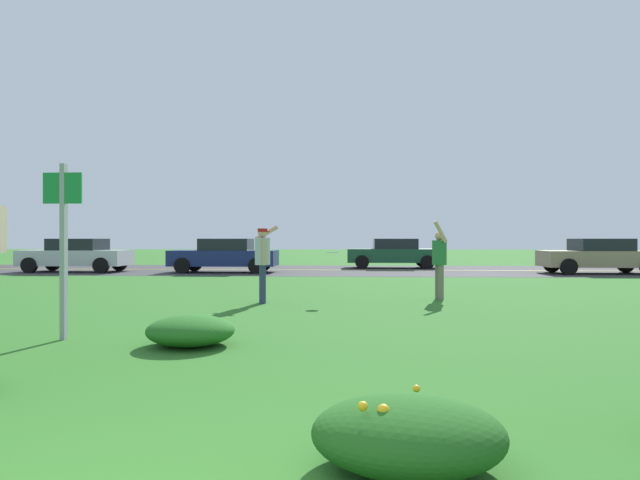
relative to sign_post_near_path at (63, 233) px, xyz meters
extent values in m
plane|color=#2D6B23|center=(2.85, 5.87, -1.52)|extent=(120.00, 120.00, 0.00)
cube|color=#38383A|center=(2.85, 17.15, -1.52)|extent=(120.00, 8.56, 0.01)
cube|color=yellow|center=(2.85, 17.15, -1.51)|extent=(120.00, 0.16, 0.00)
ellipsoid|color=#1E5619|center=(4.43, -4.02, -1.30)|extent=(1.21, 0.99, 0.44)
sphere|color=gold|center=(4.60, -4.32, -1.22)|extent=(0.08, 0.08, 0.08)
sphere|color=gold|center=(4.27, -4.18, -1.11)|extent=(0.07, 0.07, 0.07)
sphere|color=gold|center=(4.54, -3.62, -1.13)|extent=(0.05, 0.05, 0.05)
sphere|color=gold|center=(4.15, -4.24, -1.07)|extent=(0.06, 0.06, 0.06)
ellipsoid|color=#23661E|center=(1.94, -0.32, -1.32)|extent=(1.18, 1.09, 0.41)
sphere|color=yellow|center=(2.21, -0.22, -1.19)|extent=(0.08, 0.08, 0.08)
sphere|color=yellow|center=(1.72, -0.39, -1.20)|extent=(0.06, 0.06, 0.06)
sphere|color=yellow|center=(2.29, -0.63, -1.24)|extent=(0.05, 0.05, 0.05)
cube|color=#93969B|center=(0.00, 0.01, -0.27)|extent=(0.07, 0.10, 2.51)
cube|color=#197F38|center=(0.00, -0.02, 0.64)|extent=(0.56, 0.03, 0.44)
cylinder|color=#B2B2B7|center=(2.13, 4.45, -0.36)|extent=(0.34, 0.34, 0.61)
sphere|color=tan|center=(2.13, 4.45, 0.04)|extent=(0.21, 0.21, 0.21)
cylinder|color=navy|center=(2.11, 4.54, -1.09)|extent=(0.14, 0.14, 0.86)
cylinder|color=navy|center=(2.15, 4.37, -1.09)|extent=(0.14, 0.14, 0.86)
cylinder|color=tan|center=(2.18, 4.67, 0.05)|extent=(0.55, 0.21, 0.36)
cylinder|color=tan|center=(2.19, 4.27, -0.38)|extent=(0.13, 0.11, 0.57)
cylinder|color=red|center=(2.13, 4.45, 0.11)|extent=(0.22, 0.22, 0.07)
cylinder|color=red|center=(2.22, 4.48, 0.08)|extent=(0.16, 0.16, 0.02)
cylinder|color=#287038|center=(6.20, 5.40, -0.41)|extent=(0.34, 0.34, 0.58)
sphere|color=tan|center=(6.20, 5.40, -0.02)|extent=(0.21, 0.21, 0.21)
cylinder|color=#726B5B|center=(6.22, 5.32, -1.11)|extent=(0.14, 0.14, 0.82)
cylinder|color=#726B5B|center=(6.19, 5.48, -1.11)|extent=(0.14, 0.14, 0.82)
cylinder|color=tan|center=(6.20, 5.20, 0.08)|extent=(0.36, 0.17, 0.52)
cylinder|color=tan|center=(6.14, 5.59, -0.43)|extent=(0.13, 0.11, 0.55)
cylinder|color=white|center=(3.68, 4.71, -0.39)|extent=(0.26, 0.26, 0.03)
torus|color=white|center=(3.68, 4.71, -0.40)|extent=(0.26, 0.26, 0.03)
cube|color=#937F60|center=(14.35, 15.22, -0.90)|extent=(4.50, 1.82, 0.66)
cube|color=black|center=(14.45, 15.22, -0.33)|extent=(2.10, 1.64, 0.52)
cylinder|color=black|center=(12.80, 14.33, -1.19)|extent=(0.66, 0.22, 0.66)
cylinder|color=black|center=(12.80, 16.11, -1.19)|extent=(0.66, 0.22, 0.66)
cylinder|color=black|center=(15.90, 16.11, -1.19)|extent=(0.66, 0.22, 0.66)
cube|color=#194C2D|center=(6.23, 19.07, -0.90)|extent=(4.50, 1.82, 0.66)
cube|color=black|center=(6.33, 19.07, -0.33)|extent=(2.10, 1.64, 0.52)
cylinder|color=black|center=(4.68, 18.18, -1.19)|extent=(0.66, 0.22, 0.66)
cylinder|color=black|center=(4.68, 19.96, -1.19)|extent=(0.66, 0.22, 0.66)
cylinder|color=black|center=(7.78, 18.18, -1.19)|extent=(0.66, 0.22, 0.66)
cylinder|color=black|center=(7.78, 19.96, -1.19)|extent=(0.66, 0.22, 0.66)
cube|color=navy|center=(-1.30, 15.22, -0.90)|extent=(4.50, 1.82, 0.66)
cube|color=black|center=(-1.20, 15.22, -0.33)|extent=(2.10, 1.64, 0.52)
cylinder|color=black|center=(-2.85, 14.33, -1.19)|extent=(0.66, 0.22, 0.66)
cylinder|color=black|center=(-2.85, 16.11, -1.19)|extent=(0.66, 0.22, 0.66)
cylinder|color=black|center=(0.25, 14.33, -1.19)|extent=(0.66, 0.22, 0.66)
cylinder|color=black|center=(0.25, 16.11, -1.19)|extent=(0.66, 0.22, 0.66)
cube|color=#B7BABF|center=(-7.85, 15.22, -0.90)|extent=(4.50, 1.82, 0.66)
cube|color=black|center=(-7.75, 15.22, -0.33)|extent=(2.10, 1.64, 0.52)
cylinder|color=black|center=(-9.40, 14.33, -1.19)|extent=(0.66, 0.22, 0.66)
cylinder|color=black|center=(-9.40, 16.11, -1.19)|extent=(0.66, 0.22, 0.66)
cylinder|color=black|center=(-6.30, 14.33, -1.19)|extent=(0.66, 0.22, 0.66)
cylinder|color=black|center=(-6.30, 16.11, -1.19)|extent=(0.66, 0.22, 0.66)
camera|label=1|loc=(4.07, -7.36, -0.09)|focal=29.88mm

